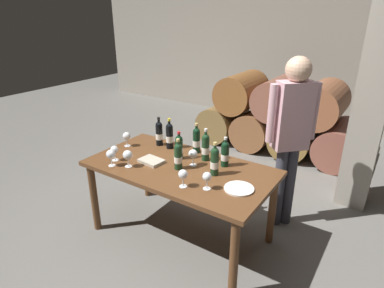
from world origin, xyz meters
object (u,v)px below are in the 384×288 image
(wine_bottle_3, at_px, (215,161))
(wine_bottle_5, at_px, (178,156))
(wine_glass_6, at_px, (111,155))
(sommelier_presenting, at_px, (291,129))
(wine_glass_4, at_px, (128,155))
(wine_bottle_1, at_px, (179,147))
(wine_bottle_7, at_px, (196,140))
(wine_bottle_2, at_px, (225,154))
(dining_table, at_px, (180,175))
(wine_glass_2, at_px, (207,177))
(wine_bottle_4, at_px, (170,136))
(serving_plate, at_px, (239,189))
(wine_glass_3, at_px, (114,150))
(wine_glass_1, at_px, (183,175))
(wine_bottle_0, at_px, (206,147))
(wine_glass_0, at_px, (193,154))
(wine_glass_5, at_px, (127,136))
(tasting_notebook, at_px, (151,161))
(wine_bottle_6, at_px, (159,133))

(wine_bottle_3, height_order, wine_bottle_5, wine_bottle_3)
(wine_glass_6, distance_m, sommelier_presenting, 1.68)
(wine_glass_4, relative_size, wine_glass_6, 1.02)
(wine_bottle_1, height_order, wine_bottle_7, wine_bottle_7)
(wine_bottle_2, distance_m, wine_bottle_7, 0.40)
(dining_table, xyz_separation_m, wine_glass_2, (0.42, -0.21, 0.20))
(wine_bottle_4, height_order, serving_plate, wine_bottle_4)
(wine_glass_3, xyz_separation_m, wine_glass_4, (0.20, -0.03, 0.01))
(dining_table, relative_size, wine_glass_1, 11.20)
(wine_bottle_7, bearing_deg, wine_glass_4, -118.81)
(wine_bottle_4, relative_size, wine_glass_3, 2.16)
(wine_bottle_5, relative_size, wine_glass_1, 1.89)
(wine_bottle_7, bearing_deg, wine_glass_1, -65.88)
(serving_plate, bearing_deg, sommelier_presenting, 81.75)
(dining_table, bearing_deg, wine_bottle_5, -69.52)
(wine_bottle_5, bearing_deg, wine_bottle_0, 69.83)
(wine_glass_0, relative_size, wine_glass_2, 1.05)
(wine_glass_4, relative_size, wine_glass_5, 1.04)
(dining_table, height_order, wine_bottle_5, wine_bottle_5)
(wine_glass_5, height_order, serving_plate, wine_glass_5)
(wine_bottle_1, xyz_separation_m, wine_bottle_7, (0.06, 0.21, 0.01))
(wine_bottle_5, relative_size, wine_bottle_7, 0.93)
(wine_glass_0, height_order, wine_glass_3, wine_glass_0)
(serving_plate, bearing_deg, wine_bottle_3, 159.47)
(wine_glass_1, bearing_deg, wine_glass_6, -176.10)
(wine_bottle_1, relative_size, wine_glass_0, 1.76)
(wine_bottle_1, relative_size, serving_plate, 1.14)
(wine_bottle_4, relative_size, serving_plate, 1.33)
(dining_table, height_order, wine_glass_5, wine_glass_5)
(sommelier_presenting, bearing_deg, wine_glass_5, -155.61)
(dining_table, relative_size, wine_glass_0, 10.89)
(wine_bottle_3, height_order, wine_glass_1, wine_bottle_3)
(wine_glass_4, bearing_deg, sommelier_presenting, 41.92)
(wine_bottle_7, height_order, serving_plate, wine_bottle_7)
(wine_bottle_0, bearing_deg, sommelier_presenting, 38.92)
(wine_glass_6, xyz_separation_m, serving_plate, (1.15, 0.26, -0.10))
(dining_table, height_order, wine_glass_3, wine_glass_3)
(wine_glass_2, distance_m, serving_plate, 0.27)
(wine_glass_2, xyz_separation_m, wine_glass_5, (-1.15, 0.29, 0.00))
(wine_bottle_3, bearing_deg, wine_glass_3, -163.48)
(tasting_notebook, bearing_deg, wine_bottle_5, 12.56)
(wine_bottle_3, xyz_separation_m, sommelier_presenting, (0.41, 0.72, 0.15))
(wine_bottle_2, bearing_deg, wine_glass_2, -79.59)
(wine_bottle_3, relative_size, wine_bottle_7, 0.98)
(wine_bottle_0, relative_size, wine_glass_4, 1.96)
(wine_bottle_6, xyz_separation_m, wine_glass_6, (-0.05, -0.63, -0.02))
(wine_bottle_0, xyz_separation_m, wine_glass_6, (-0.64, -0.58, -0.02))
(wine_bottle_0, height_order, wine_bottle_6, wine_bottle_0)
(wine_bottle_1, xyz_separation_m, wine_bottle_5, (0.12, -0.18, 0.00))
(wine_bottle_2, bearing_deg, wine_glass_4, -145.02)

